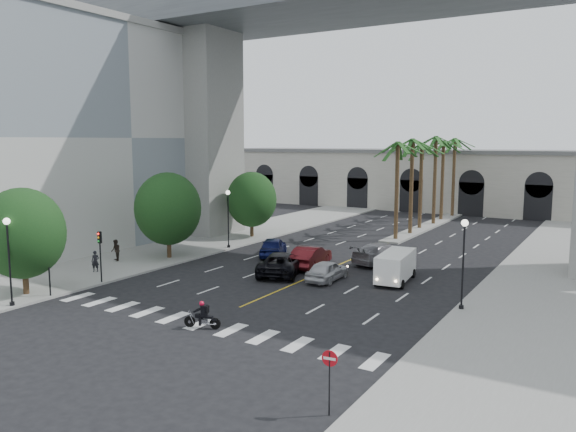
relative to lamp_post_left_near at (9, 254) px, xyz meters
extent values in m
plane|color=black|center=(11.40, 5.00, -3.22)|extent=(140.00, 140.00, 0.00)
cube|color=gray|center=(-3.60, 20.00, -3.15)|extent=(8.00, 100.00, 0.15)
cube|color=gray|center=(26.40, 20.00, -3.15)|extent=(8.00, 100.00, 0.15)
cube|color=gray|center=(11.40, 43.00, -3.12)|extent=(2.00, 24.00, 0.20)
cube|color=beige|center=(-15.60, 17.00, 6.78)|extent=(16.00, 32.00, 20.00)
cube|color=gray|center=(-15.60, 17.00, 17.08)|extent=(16.50, 32.50, 0.60)
cube|color=beige|center=(11.40, 60.00, 0.78)|extent=(70.00, 10.00, 8.00)
cube|color=slate|center=(11.40, 60.00, 5.03)|extent=(71.00, 10.50, 0.50)
cube|color=gray|center=(-7.10, 27.00, 7.18)|extent=(5.00, 6.00, 20.80)
cylinder|color=#47331E|center=(11.40, 33.00, 1.53)|extent=(0.40, 0.40, 9.50)
cylinder|color=#47331E|center=(11.50, 37.00, 1.68)|extent=(0.40, 0.40, 9.80)
cylinder|color=#47331E|center=(11.20, 41.00, 1.43)|extent=(0.40, 0.40, 9.30)
cylinder|color=#47331E|center=(11.55, 45.00, 1.83)|extent=(0.40, 0.40, 10.10)
cylinder|color=#47331E|center=(11.30, 49.00, 1.58)|extent=(0.40, 0.40, 9.60)
cylinder|color=#47331E|center=(11.60, 53.00, 1.73)|extent=(0.40, 0.40, 9.90)
cylinder|color=#382616|center=(-1.60, 2.00, -2.05)|extent=(0.36, 0.36, 2.34)
ellipsoid|color=black|center=(-1.60, 2.00, 0.81)|extent=(5.20, 5.20, 5.72)
cylinder|color=#382616|center=(-1.60, 15.00, -2.00)|extent=(0.36, 0.36, 2.45)
ellipsoid|color=black|center=(-1.60, 15.00, 0.99)|extent=(5.44, 5.44, 5.98)
cylinder|color=#382616|center=(-1.60, 27.00, -2.09)|extent=(0.36, 0.36, 2.27)
ellipsoid|color=black|center=(-1.60, 27.00, 0.68)|extent=(5.04, 5.04, 5.54)
cylinder|color=black|center=(0.00, 0.00, -3.04)|extent=(0.28, 0.28, 0.36)
cylinder|color=black|center=(0.00, 0.00, -0.62)|extent=(0.11, 0.11, 5.00)
sphere|color=white|center=(0.00, 0.00, 1.93)|extent=(0.40, 0.40, 0.40)
cylinder|color=black|center=(0.00, 21.00, -3.04)|extent=(0.28, 0.28, 0.36)
cylinder|color=black|center=(0.00, 21.00, -0.62)|extent=(0.11, 0.11, 5.00)
sphere|color=white|center=(0.00, 21.00, 1.93)|extent=(0.40, 0.40, 0.40)
cylinder|color=black|center=(22.80, 13.00, -3.04)|extent=(0.28, 0.28, 0.36)
cylinder|color=black|center=(22.80, 13.00, -0.62)|extent=(0.11, 0.11, 5.00)
sphere|color=white|center=(22.80, 13.00, 1.93)|extent=(0.40, 0.40, 0.40)
cylinder|color=black|center=(0.10, 2.50, -1.47)|extent=(0.10, 0.10, 3.50)
cube|color=black|center=(0.10, 2.50, 0.03)|extent=(0.25, 0.18, 0.80)
cylinder|color=black|center=(0.10, 6.50, -1.47)|extent=(0.10, 0.10, 3.50)
cube|color=black|center=(0.10, 6.50, 0.03)|extent=(0.25, 0.18, 0.80)
cylinder|color=black|center=(11.23, 2.78, -2.92)|extent=(0.60, 0.28, 0.59)
cylinder|color=black|center=(12.59, 3.22, -2.92)|extent=(0.60, 0.28, 0.59)
cube|color=silver|center=(11.96, 3.01, -2.85)|extent=(0.46, 0.39, 0.26)
cube|color=black|center=(11.82, 2.97, -2.57)|extent=(0.59, 0.37, 0.20)
cube|color=black|center=(12.24, 3.11, -2.61)|extent=(0.50, 0.36, 0.12)
cylinder|color=black|center=(11.44, 2.85, -2.35)|extent=(0.20, 0.53, 0.03)
cube|color=black|center=(12.02, 3.04, -2.23)|extent=(0.36, 0.44, 0.51)
cube|color=black|center=(12.17, 3.08, -2.18)|extent=(0.22, 0.33, 0.38)
sphere|color=red|center=(11.89, 2.99, -1.89)|extent=(0.26, 0.26, 0.26)
imported|color=#B0B0B5|center=(12.90, 15.35, -2.49)|extent=(1.84, 4.33, 1.46)
imported|color=#4E0F14|center=(9.90, 18.35, -2.38)|extent=(2.45, 5.33, 1.69)
imported|color=black|center=(9.18, 15.32, -2.40)|extent=(4.53, 6.51, 1.65)
imported|color=slate|center=(14.22, 22.48, -2.38)|extent=(3.94, 6.27, 1.69)
imported|color=#10164C|center=(5.15, 20.45, -2.40)|extent=(3.76, 5.17, 1.64)
cube|color=white|center=(17.14, 17.50, -2.05)|extent=(2.31, 5.02, 1.80)
cube|color=black|center=(17.39, 15.23, -1.83)|extent=(1.68, 0.40, 0.76)
cylinder|color=black|center=(16.48, 15.72, -2.91)|extent=(0.32, 0.65, 0.63)
cylinder|color=black|center=(18.17, 15.90, -2.91)|extent=(0.32, 0.65, 0.63)
cylinder|color=black|center=(16.11, 19.11, -2.91)|extent=(0.32, 0.65, 0.63)
cylinder|color=black|center=(17.80, 19.29, -2.91)|extent=(0.32, 0.65, 0.63)
imported|color=black|center=(-2.71, 8.37, -2.29)|extent=(0.68, 0.61, 1.56)
imported|color=black|center=(-4.31, 11.74, -2.21)|extent=(1.05, 0.98, 1.73)
cylinder|color=black|center=(21.90, -2.00, -2.03)|extent=(0.06, 0.06, 2.38)
cylinder|color=#AD0C16|center=(21.90, -2.00, -1.09)|extent=(0.59, 0.10, 0.60)
cube|color=silver|center=(21.90, -2.00, -1.09)|extent=(0.46, 0.08, 0.10)
camera|label=1|loc=(30.44, -18.98, 6.55)|focal=35.00mm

